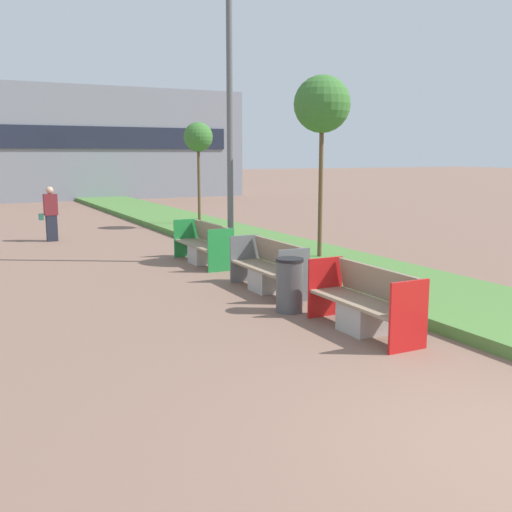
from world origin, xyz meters
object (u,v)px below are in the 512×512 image
Objects in this scene: pedestrian_walking at (51,214)px; litter_bin at (289,285)px; bench_green_frame at (204,248)px; sapling_tree_far at (198,138)px; bench_grey_frame at (269,272)px; sapling_tree_near at (322,105)px; street_lamp_post at (229,44)px; bench_red_frame at (365,307)px.

litter_bin is at bearing -77.61° from pedestrian_walking.
pedestrian_walking reaches higher than bench_green_frame.
bench_grey_frame is at bearing -104.07° from sapling_tree_far.
sapling_tree_far is (2.80, 11.01, 2.62)m from litter_bin.
sapling_tree_far is (-0.00, 7.59, -0.55)m from sapling_tree_near.
sapling_tree_near is (2.39, -1.28, 3.24)m from bench_green_frame.
litter_bin is 0.10× the size of street_lamp_post.
bench_grey_frame is 1.24× the size of pedestrian_walking.
sapling_tree_near reaches higher than bench_grey_frame.
bench_grey_frame is 2.25× the size of litter_bin.
sapling_tree_near is 1.19× the size of sapling_tree_far.
pedestrian_walking is at bearing 102.39° from litter_bin.
sapling_tree_far reaches higher than pedestrian_walking.
street_lamp_post is at bearing 148.34° from sapling_tree_near.
bench_red_frame is at bearing -100.86° from sapling_tree_far.
sapling_tree_far is at bearing 69.25° from bench_green_frame.
street_lamp_post is at bearing -105.34° from sapling_tree_far.
litter_bin is at bearing -105.40° from bench_grey_frame.
bench_grey_frame is 4.49m from sapling_tree_near.
sapling_tree_far is at bearing 75.93° from bench_grey_frame.
litter_bin is 11.66m from sapling_tree_far.
sapling_tree_near is at bearing -31.66° from street_lamp_post.
bench_green_frame is (0.00, 3.24, 0.01)m from bench_grey_frame.
sapling_tree_far reaches higher than bench_green_frame.
sapling_tree_near is at bearing -53.19° from pedestrian_walking.
street_lamp_post is 6.99m from sapling_tree_far.
sapling_tree_far is at bearing 90.00° from sapling_tree_near.
bench_red_frame is 1.24× the size of pedestrian_walking.
sapling_tree_far reaches higher than bench_grey_frame.
street_lamp_post reaches higher than pedestrian_walking.
bench_red_frame is at bearing -95.86° from street_lamp_post.
bench_green_frame reaches higher than litter_bin.
sapling_tree_far is (1.78, 6.49, -1.90)m from street_lamp_post.
street_lamp_post reaches higher than litter_bin.
street_lamp_post is at bearing -16.36° from bench_green_frame.
street_lamp_post is at bearing 78.66° from bench_grey_frame.
street_lamp_post is (0.61, 5.98, 4.60)m from bench_red_frame.
sapling_tree_far reaches higher than litter_bin.
pedestrian_walking is (-5.02, 6.71, -2.81)m from sapling_tree_near.
bench_green_frame is 6.05m from pedestrian_walking.
bench_grey_frame is at bearing 74.60° from litter_bin.
litter_bin is 0.55× the size of pedestrian_walking.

